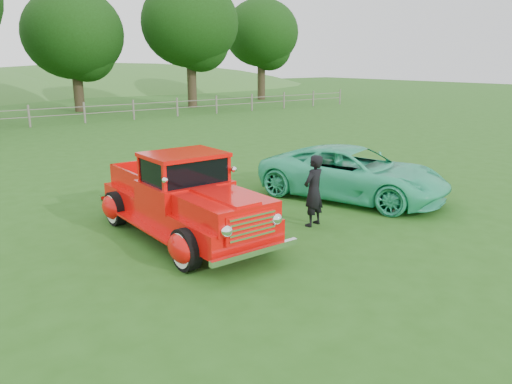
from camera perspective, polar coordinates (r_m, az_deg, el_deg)
ground at (r=10.21m, az=5.31°, el=-5.60°), size 140.00×140.00×0.00m
fence_line at (r=29.90m, az=-24.50°, el=7.89°), size 48.00×0.12×1.20m
tree_near_east at (r=37.86m, az=-20.14°, el=16.58°), size 6.80×6.80×8.33m
tree_mid_east at (r=39.31m, az=-7.56°, el=18.58°), size 7.20×7.20×9.44m
tree_far_east at (r=46.78m, az=0.63°, el=17.71°), size 6.60×6.60×8.86m
red_pickup at (r=10.29m, az=-8.26°, el=-0.87°), size 2.24×4.99×1.78m
teal_sedan at (r=13.34m, az=11.04°, el=2.13°), size 3.74×5.36×1.36m
man at (r=10.95m, az=6.60°, el=0.15°), size 0.65×0.50×1.59m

